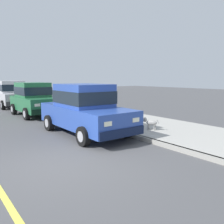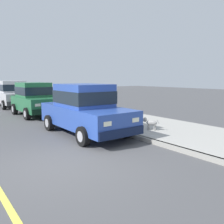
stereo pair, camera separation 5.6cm
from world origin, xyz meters
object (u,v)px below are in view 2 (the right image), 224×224
object	(u,v)px
car_blue_sedan	(85,109)
car_green_hatchback	(35,98)
dog_grey	(150,122)
car_silver_sedan	(12,93)

from	to	relation	value
car_blue_sedan	car_green_hatchback	bearing A→B (deg)	90.17
car_blue_sedan	dog_grey	bearing A→B (deg)	-35.66
car_blue_sedan	dog_grey	xyz separation A→B (m)	(2.07, -1.48, -0.55)
car_green_hatchback	dog_grey	distance (m)	7.42
car_blue_sedan	car_green_hatchback	size ratio (longest dim) A/B	1.21
car_blue_sedan	dog_grey	size ratio (longest dim) A/B	6.40
dog_grey	car_blue_sedan	bearing A→B (deg)	144.34
car_silver_sedan	dog_grey	bearing A→B (deg)	-80.59
car_blue_sedan	car_green_hatchback	world-z (taller)	car_blue_sedan
car_green_hatchback	dog_grey	size ratio (longest dim) A/B	5.29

